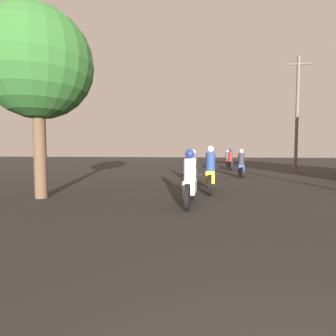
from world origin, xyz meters
TOP-DOWN VIEW (x-y plane):
  - motorcycle_white at (-1.25, 6.51)m, footprint 0.60×1.98m
  - motorcycle_yellow at (-0.76, 8.78)m, footprint 0.60×2.04m
  - motorcycle_silver at (-1.55, 11.43)m, footprint 0.60×1.95m
  - motorcycle_blue at (0.83, 14.53)m, footprint 0.60×1.98m
  - motorcycle_black at (0.58, 19.93)m, footprint 0.60×2.05m
  - motorcycle_red at (0.52, 22.88)m, footprint 0.60×1.99m
  - utility_pole_far at (4.70, 18.21)m, footprint 1.60×0.20m
  - street_tree at (-5.76, 6.73)m, footprint 3.21×3.21m

SIDE VIEW (x-z plane):
  - motorcycle_white at x=-1.25m, z-range -0.14..1.32m
  - motorcycle_silver at x=-1.55m, z-range -0.14..1.34m
  - motorcycle_red at x=0.52m, z-range -0.16..1.37m
  - motorcycle_blue at x=0.83m, z-range -0.15..1.38m
  - motorcycle_yellow at x=-0.76m, z-range -0.16..1.44m
  - motorcycle_black at x=0.58m, z-range -0.16..1.45m
  - utility_pole_far at x=4.70m, z-range 0.16..7.71m
  - street_tree at x=-5.76m, z-range 1.15..6.73m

